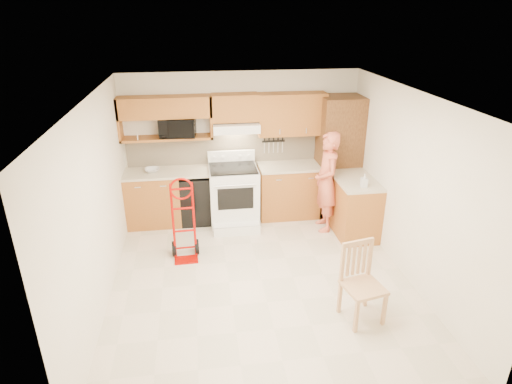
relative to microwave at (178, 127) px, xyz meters
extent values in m
cube|color=beige|center=(1.07, -2.08, -1.66)|extent=(4.00, 4.50, 0.02)
cube|color=white|center=(1.07, -2.08, 0.86)|extent=(4.00, 4.50, 0.02)
cube|color=white|center=(1.07, 0.17, -0.40)|extent=(4.00, 0.02, 2.50)
cube|color=white|center=(1.07, -4.34, -0.40)|extent=(4.00, 0.02, 2.50)
cube|color=white|center=(-0.94, -2.08, -0.40)|extent=(0.02, 4.50, 2.50)
cube|color=white|center=(3.08, -2.08, -0.40)|extent=(0.02, 4.50, 2.50)
cube|color=beige|center=(1.07, 0.15, -0.45)|extent=(3.92, 0.03, 0.55)
cube|color=#A05927|center=(-0.48, -0.14, -1.20)|extent=(0.90, 0.60, 0.90)
cube|color=black|center=(0.27, -0.14, -1.22)|extent=(0.60, 0.60, 0.85)
cube|color=#A05927|center=(1.90, -0.14, -1.20)|extent=(1.14, 0.60, 0.90)
cube|color=#C0B59B|center=(-0.18, -0.13, -0.73)|extent=(1.50, 0.63, 0.04)
cube|color=#C0B59B|center=(1.90, -0.13, -0.73)|extent=(1.14, 0.63, 0.04)
cube|color=#A05927|center=(2.77, -0.94, -1.20)|extent=(0.60, 1.00, 0.90)
cube|color=#C0B59B|center=(2.77, -0.94, -0.73)|extent=(0.63, 1.00, 0.04)
cube|color=brown|center=(2.72, -0.14, -0.60)|extent=(0.70, 0.60, 2.10)
cube|color=#A05927|center=(-0.18, 0.00, 0.33)|extent=(1.50, 0.33, 0.34)
cube|color=#A05927|center=(-0.18, 0.00, -0.18)|extent=(1.50, 0.33, 0.04)
cube|color=#A05927|center=(0.95, 0.00, 0.29)|extent=(0.76, 0.33, 0.44)
cube|color=#A05927|center=(1.90, 0.00, 0.15)|extent=(1.14, 0.33, 0.70)
cube|color=white|center=(0.95, -0.06, -0.02)|extent=(0.76, 0.46, 0.14)
imported|color=black|center=(0.00, 0.00, 0.00)|extent=(0.61, 0.44, 0.32)
imported|color=#D66448|center=(2.35, -0.74, -0.81)|extent=(0.41, 0.62, 1.67)
imported|color=white|center=(2.77, -1.25, -0.61)|extent=(0.10, 0.10, 0.20)
imported|color=white|center=(-0.46, -0.13, -0.68)|extent=(0.25, 0.25, 0.06)
camera|label=1|loc=(0.30, -7.00, 1.80)|focal=30.27mm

